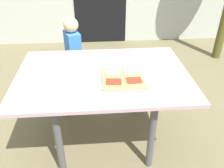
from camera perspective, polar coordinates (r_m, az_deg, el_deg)
The scene contains 9 objects.
ground_plane at distance 2.42m, azimuth -1.87°, elevation -12.42°, with size 16.00×16.00×0.00m, color brown.
dining_table at distance 2.03m, azimuth -2.19°, elevation 0.57°, with size 1.43×0.98×0.72m.
cutting_board at distance 1.90m, azimuth 2.59°, elevation 1.37°, with size 0.33×0.33×0.02m, color tan.
pizza_slice_near_left at distance 1.82m, azimuth 0.41°, elevation 0.41°, with size 0.14×0.12×0.01m.
pizza_slice_far_right at distance 1.96m, azimuth 4.70°, elevation 2.92°, with size 0.15×0.13×0.01m.
pizza_slice_near_right at distance 1.84m, azimuth 5.27°, elevation 0.74°, with size 0.14×0.11×0.01m.
pizza_slice_far_left at distance 1.95m, azimuth 0.41°, elevation 2.73°, with size 0.15×0.13×0.01m.
plate_white_right at distance 2.13m, azimuth 9.90°, elevation 4.35°, with size 0.20×0.20×0.01m, color white.
child_left at distance 2.82m, azimuth -9.22°, elevation 7.50°, with size 0.21×0.27×0.95m.
Camera 1 is at (-0.06, -1.73, 1.70)m, focal length 38.20 mm.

